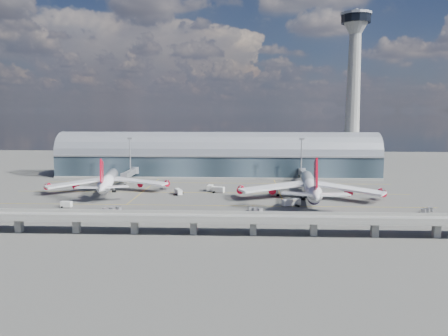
{
  "coord_description": "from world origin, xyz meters",
  "views": [
    {
      "loc": [
        16.69,
        -197.0,
        41.21
      ],
      "look_at": [
        7.3,
        10.0,
        14.0
      ],
      "focal_mm": 35.0,
      "sensor_mm": 36.0,
      "label": 1
    }
  ],
  "objects_px": {
    "floodlight_mast_left": "(130,158)",
    "cargo_train_2": "(427,210)",
    "floodlight_mast_right": "(301,159)",
    "service_truck_4": "(210,188)",
    "service_truck_5": "(218,190)",
    "control_tower": "(353,94)",
    "airliner_left": "(108,181)",
    "service_truck_0": "(178,192)",
    "service_truck_3": "(275,192)",
    "airliner_right": "(310,187)",
    "cargo_train_1": "(255,210)",
    "service_truck_2": "(291,202)",
    "cargo_train_0": "(112,210)",
    "service_truck_1": "(66,204)"
  },
  "relations": [
    {
      "from": "floodlight_mast_left",
      "to": "service_truck_0",
      "type": "bearing_deg",
      "value": -49.88
    },
    {
      "from": "floodlight_mast_left",
      "to": "service_truck_5",
      "type": "bearing_deg",
      "value": -32.68
    },
    {
      "from": "service_truck_1",
      "to": "cargo_train_0",
      "type": "distance_m",
      "value": 23.09
    },
    {
      "from": "airliner_left",
      "to": "service_truck_5",
      "type": "relative_size",
      "value": 9.84
    },
    {
      "from": "floodlight_mast_left",
      "to": "service_truck_4",
      "type": "relative_size",
      "value": 4.58
    },
    {
      "from": "service_truck_2",
      "to": "service_truck_5",
      "type": "xyz_separation_m",
      "value": [
        -33.66,
        29.91,
        -0.05
      ]
    },
    {
      "from": "control_tower",
      "to": "floodlight_mast_left",
      "type": "height_order",
      "value": "control_tower"
    },
    {
      "from": "floodlight_mast_left",
      "to": "cargo_train_2",
      "type": "bearing_deg",
      "value": -27.32
    },
    {
      "from": "service_truck_5",
      "to": "airliner_left",
      "type": "bearing_deg",
      "value": 110.75
    },
    {
      "from": "airliner_right",
      "to": "service_truck_0",
      "type": "distance_m",
      "value": 64.18
    },
    {
      "from": "cargo_train_1",
      "to": "cargo_train_2",
      "type": "bearing_deg",
      "value": -112.1
    },
    {
      "from": "service_truck_2",
      "to": "service_truck_3",
      "type": "relative_size",
      "value": 1.22
    },
    {
      "from": "service_truck_1",
      "to": "cargo_train_0",
      "type": "xyz_separation_m",
      "value": [
        21.99,
        -7.02,
        -0.41
      ]
    },
    {
      "from": "floodlight_mast_right",
      "to": "airliner_left",
      "type": "xyz_separation_m",
      "value": [
        -102.52,
        -35.01,
        -7.87
      ]
    },
    {
      "from": "service_truck_2",
      "to": "cargo_train_0",
      "type": "height_order",
      "value": "service_truck_2"
    },
    {
      "from": "airliner_left",
      "to": "airliner_right",
      "type": "distance_m",
      "value": 101.52
    },
    {
      "from": "airliner_right",
      "to": "floodlight_mast_right",
      "type": "bearing_deg",
      "value": 92.06
    },
    {
      "from": "floodlight_mast_right",
      "to": "service_truck_3",
      "type": "bearing_deg",
      "value": -113.88
    },
    {
      "from": "service_truck_2",
      "to": "cargo_train_2",
      "type": "height_order",
      "value": "service_truck_2"
    },
    {
      "from": "service_truck_0",
      "to": "cargo_train_2",
      "type": "bearing_deg",
      "value": -41.52
    },
    {
      "from": "service_truck_3",
      "to": "service_truck_5",
      "type": "distance_m",
      "value": 28.82
    },
    {
      "from": "control_tower",
      "to": "airliner_left",
      "type": "distance_m",
      "value": 158.07
    },
    {
      "from": "service_truck_0",
      "to": "service_truck_1",
      "type": "relative_size",
      "value": 1.49
    },
    {
      "from": "airliner_right",
      "to": "service_truck_4",
      "type": "height_order",
      "value": "airliner_right"
    },
    {
      "from": "airliner_left",
      "to": "service_truck_0",
      "type": "relative_size",
      "value": 9.32
    },
    {
      "from": "cargo_train_1",
      "to": "airliner_right",
      "type": "bearing_deg",
      "value": -69.0
    },
    {
      "from": "floodlight_mast_right",
      "to": "service_truck_4",
      "type": "relative_size",
      "value": 4.58
    },
    {
      "from": "floodlight_mast_right",
      "to": "airliner_left",
      "type": "relative_size",
      "value": 0.39
    },
    {
      "from": "control_tower",
      "to": "service_truck_5",
      "type": "bearing_deg",
      "value": -142.35
    },
    {
      "from": "cargo_train_0",
      "to": "cargo_train_1",
      "type": "distance_m",
      "value": 59.01
    },
    {
      "from": "floodlight_mast_left",
      "to": "service_truck_1",
      "type": "xyz_separation_m",
      "value": [
        -9.23,
        -71.87,
        -12.29
      ]
    },
    {
      "from": "control_tower",
      "to": "service_truck_1",
      "type": "bearing_deg",
      "value": -145.3
    },
    {
      "from": "floodlight_mast_left",
      "to": "airliner_left",
      "type": "relative_size",
      "value": 0.39
    },
    {
      "from": "floodlight_mast_right",
      "to": "service_truck_5",
      "type": "distance_m",
      "value": 58.89
    },
    {
      "from": "service_truck_4",
      "to": "service_truck_1",
      "type": "bearing_deg",
      "value": -137.97
    },
    {
      "from": "control_tower",
      "to": "floodlight_mast_right",
      "type": "bearing_deg",
      "value": -141.34
    },
    {
      "from": "service_truck_3",
      "to": "service_truck_4",
      "type": "bearing_deg",
      "value": 179.32
    },
    {
      "from": "airliner_left",
      "to": "cargo_train_2",
      "type": "xyz_separation_m",
      "value": [
        144.48,
        -38.33,
        -4.96
      ]
    },
    {
      "from": "control_tower",
      "to": "service_truck_0",
      "type": "xyz_separation_m",
      "value": [
        -100.48,
        -68.97,
        -50.19
      ]
    },
    {
      "from": "floodlight_mast_right",
      "to": "cargo_train_1",
      "type": "height_order",
      "value": "floodlight_mast_right"
    },
    {
      "from": "service_truck_2",
      "to": "service_truck_3",
      "type": "height_order",
      "value": "service_truck_3"
    },
    {
      "from": "airliner_left",
      "to": "airliner_right",
      "type": "bearing_deg",
      "value": -19.7
    },
    {
      "from": "floodlight_mast_left",
      "to": "cargo_train_0",
      "type": "height_order",
      "value": "floodlight_mast_left"
    },
    {
      "from": "floodlight_mast_left",
      "to": "service_truck_0",
      "type": "relative_size",
      "value": 3.64
    },
    {
      "from": "cargo_train_1",
      "to": "cargo_train_2",
      "type": "height_order",
      "value": "cargo_train_2"
    },
    {
      "from": "floodlight_mast_left",
      "to": "service_truck_5",
      "type": "xyz_separation_m",
      "value": [
        53.89,
        -34.58,
        -12.09
      ]
    },
    {
      "from": "airliner_right",
      "to": "cargo_train_1",
      "type": "relative_size",
      "value": 11.23
    },
    {
      "from": "service_truck_5",
      "to": "airliner_right",
      "type": "bearing_deg",
      "value": -88.22
    },
    {
      "from": "floodlight_mast_right",
      "to": "service_truck_5",
      "type": "height_order",
      "value": "floodlight_mast_right"
    },
    {
      "from": "control_tower",
      "to": "floodlight_mast_left",
      "type": "xyz_separation_m",
      "value": [
        -135.0,
        -28.0,
        -38.0
      ]
    }
  ]
}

